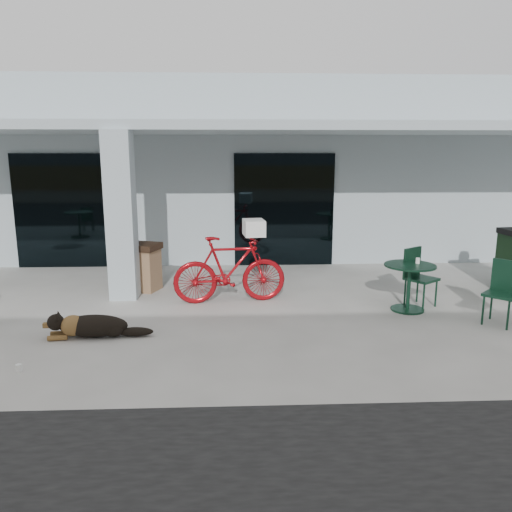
{
  "coord_description": "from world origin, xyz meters",
  "views": [
    {
      "loc": [
        0.59,
        -6.99,
        2.73
      ],
      "look_at": [
        0.96,
        1.27,
        1.0
      ],
      "focal_mm": 35.0,
      "sensor_mm": 36.0,
      "label": 1
    }
  ],
  "objects_px": {
    "cafe_table_far": "(409,288)",
    "trash_receptacle": "(145,267)",
    "bicycle": "(230,270)",
    "dog": "(93,325)",
    "cafe_chair_far_b": "(501,294)",
    "cafe_chair_far_a": "(421,278)"
  },
  "relations": [
    {
      "from": "dog",
      "to": "cafe_table_far",
      "type": "bearing_deg",
      "value": 5.67
    },
    {
      "from": "bicycle",
      "to": "trash_receptacle",
      "type": "bearing_deg",
      "value": 55.38
    },
    {
      "from": "dog",
      "to": "cafe_chair_far_a",
      "type": "distance_m",
      "value": 5.62
    },
    {
      "from": "cafe_chair_far_b",
      "to": "dog",
      "type": "bearing_deg",
      "value": -131.75
    },
    {
      "from": "bicycle",
      "to": "trash_receptacle",
      "type": "distance_m",
      "value": 1.93
    },
    {
      "from": "dog",
      "to": "trash_receptacle",
      "type": "relative_size",
      "value": 1.24
    },
    {
      "from": "cafe_chair_far_b",
      "to": "trash_receptacle",
      "type": "bearing_deg",
      "value": -155.25
    },
    {
      "from": "dog",
      "to": "cafe_chair_far_a",
      "type": "bearing_deg",
      "value": 7.3
    },
    {
      "from": "dog",
      "to": "trash_receptacle",
      "type": "distance_m",
      "value": 2.63
    },
    {
      "from": "dog",
      "to": "cafe_chair_far_b",
      "type": "distance_m",
      "value": 6.38
    },
    {
      "from": "dog",
      "to": "cafe_table_far",
      "type": "xyz_separation_m",
      "value": [
        5.15,
        1.07,
        0.22
      ]
    },
    {
      "from": "cafe_table_far",
      "to": "cafe_chair_far_b",
      "type": "height_order",
      "value": "cafe_chair_far_b"
    },
    {
      "from": "dog",
      "to": "bicycle",
      "type": "bearing_deg",
      "value": 33.79
    },
    {
      "from": "cafe_chair_far_b",
      "to": "trash_receptacle",
      "type": "xyz_separation_m",
      "value": [
        -6.04,
        2.31,
        -0.04
      ]
    },
    {
      "from": "cafe_table_far",
      "to": "cafe_chair_far_a",
      "type": "distance_m",
      "value": 0.39
    },
    {
      "from": "dog",
      "to": "cafe_table_far",
      "type": "height_order",
      "value": "cafe_table_far"
    },
    {
      "from": "bicycle",
      "to": "cafe_chair_far_a",
      "type": "distance_m",
      "value": 3.45
    },
    {
      "from": "cafe_chair_far_a",
      "to": "bicycle",
      "type": "bearing_deg",
      "value": 137.41
    },
    {
      "from": "cafe_table_far",
      "to": "cafe_chair_far_b",
      "type": "xyz_separation_m",
      "value": [
        1.21,
        -0.79,
        0.1
      ]
    },
    {
      "from": "dog",
      "to": "cafe_chair_far_b",
      "type": "xyz_separation_m",
      "value": [
        6.37,
        0.28,
        0.32
      ]
    },
    {
      "from": "bicycle",
      "to": "dog",
      "type": "xyz_separation_m",
      "value": [
        -2.03,
        -1.69,
        -0.42
      ]
    },
    {
      "from": "cafe_table_far",
      "to": "trash_receptacle",
      "type": "distance_m",
      "value": 5.06
    }
  ]
}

